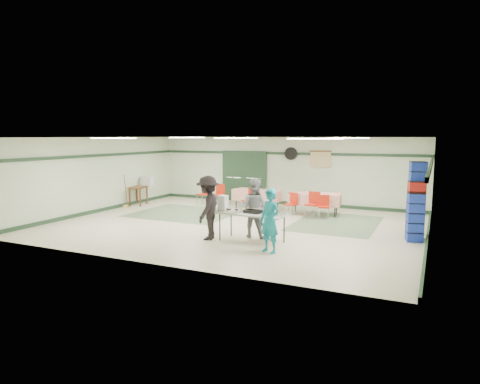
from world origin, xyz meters
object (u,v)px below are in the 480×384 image
at_px(chair_d, 251,198).
at_px(chair_a, 313,202).
at_px(volunteer_teal, 270,221).
at_px(chair_loose_b, 204,192).
at_px(dining_table_b, 257,195).
at_px(chair_loose_a, 219,192).
at_px(volunteer_dark, 208,208).
at_px(chair_b, 292,202).
at_px(crate_stack_blue_b, 416,200).
at_px(chair_c, 324,204).
at_px(printer_table, 138,189).
at_px(office_printer, 147,181).
at_px(crate_stack_blue_a, 415,217).
at_px(broom, 126,191).
at_px(serving_table, 252,215).
at_px(dining_table_a, 315,199).
at_px(volunteer_grey, 254,208).
at_px(crate_stack_red, 415,211).

bearing_deg(chair_d, chair_a, 17.49).
height_order(volunteer_teal, chair_loose_b, volunteer_teal).
height_order(dining_table_b, chair_loose_a, chair_loose_a).
relative_size(volunteer_dark, chair_a, 1.94).
xyz_separation_m(chair_b, crate_stack_blue_b, (4.04, -1.73, 0.55)).
xyz_separation_m(dining_table_b, chair_loose_a, (-1.81, 0.48, -0.06)).
bearing_deg(volunteer_teal, chair_c, 110.62).
distance_m(printer_table, office_printer, 0.66).
xyz_separation_m(chair_d, office_printer, (-4.73, 0.24, 0.38)).
distance_m(volunteer_dark, chair_loose_b, 5.84).
bearing_deg(dining_table_b, crate_stack_blue_a, -19.64).
bearing_deg(broom, chair_loose_a, 25.07).
bearing_deg(chair_a, chair_loose_b, -179.86).
bearing_deg(broom, printer_table, 73.48).
xyz_separation_m(volunteer_dark, crate_stack_blue_b, (5.01, 2.42, 0.19)).
height_order(serving_table, dining_table_a, dining_table_a).
relative_size(chair_a, chair_d, 1.01).
xyz_separation_m(serving_table, chair_loose_b, (-4.15, 4.75, -0.21)).
relative_size(chair_a, broom, 0.70).
height_order(chair_b, crate_stack_blue_a, crate_stack_blue_a).
bearing_deg(volunteer_grey, chair_d, -66.97).
relative_size(dining_table_a, chair_b, 2.31).
relative_size(office_printer, broom, 0.35).
relative_size(chair_loose_a, crate_stack_red, 0.53).
relative_size(chair_a, crate_stack_red, 0.56).
bearing_deg(crate_stack_blue_a, broom, 174.04).
bearing_deg(volunteer_grey, broom, -22.22).
relative_size(serving_table, printer_table, 1.98).
bearing_deg(chair_b, chair_c, 12.24).
xyz_separation_m(crate_stack_blue_a, crate_stack_red, (0.00, 0.13, 0.15)).
relative_size(dining_table_a, broom, 1.47).
distance_m(chair_loose_b, crate_stack_red, 8.48).
height_order(serving_table, chair_d, chair_d).
bearing_deg(crate_stack_red, chair_loose_a, 157.84).
bearing_deg(volunteer_dark, crate_stack_blue_b, 103.93).
bearing_deg(crate_stack_red, chair_c, 146.20).
bearing_deg(chair_c, serving_table, -119.58).
bearing_deg(crate_stack_blue_b, printer_table, 172.39).
bearing_deg(crate_stack_blue_a, printer_table, 170.44).
bearing_deg(printer_table, chair_c, -11.97).
bearing_deg(chair_d, broom, -150.74).
xyz_separation_m(serving_table, broom, (-6.53, 2.90, -0.06)).
bearing_deg(crate_stack_red, volunteer_teal, -138.17).
bearing_deg(office_printer, crate_stack_blue_a, -26.56).
bearing_deg(volunteer_teal, chair_loose_b, 154.06).
xyz_separation_m(serving_table, volunteer_dark, (-1.16, -0.25, 0.14)).
relative_size(dining_table_b, chair_loose_a, 2.14).
relative_size(serving_table, crate_stack_red, 1.19).
xyz_separation_m(volunteer_teal, chair_loose_a, (-4.34, 5.74, -0.25)).
height_order(volunteer_grey, chair_c, volunteer_grey).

